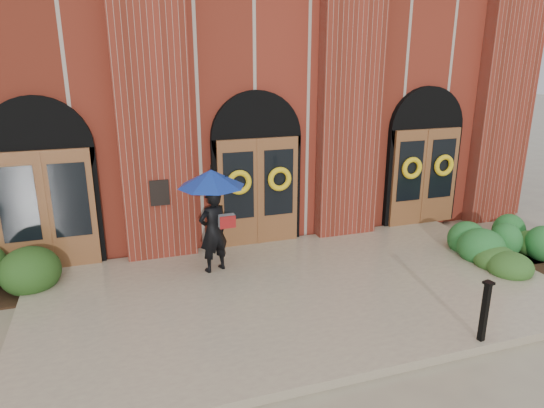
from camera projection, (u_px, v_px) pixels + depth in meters
name	position (u px, v px, depth m)	size (l,w,h in m)	color
ground	(301.00, 300.00, 9.14)	(90.00, 90.00, 0.00)	gray
landing	(298.00, 293.00, 9.26)	(10.00, 5.30, 0.15)	tan
church_building	(204.00, 84.00, 16.06)	(16.20, 12.53, 7.00)	maroon
man_with_umbrella	(212.00, 201.00, 9.64)	(1.71, 1.71, 2.14)	black
metal_post	(485.00, 310.00, 7.45)	(0.16, 0.16, 1.01)	black
hedge_wall_right	(521.00, 238.00, 11.21)	(2.95, 1.18, 0.76)	#205D26
hedge_front_right	(517.00, 253.00, 10.61)	(1.52, 1.31, 0.54)	#2B511D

